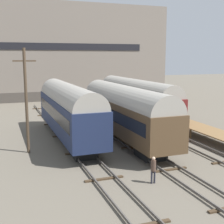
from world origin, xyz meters
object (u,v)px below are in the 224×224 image
at_px(utility_pole, 26,100).
at_px(train_car_navy, 69,109).
at_px(bench, 181,117).
at_px(person_worker, 153,167).
at_px(train_car_maroon, 136,97).
at_px(train_car_brown, 125,110).

bearing_deg(utility_pole, train_car_navy, 33.28).
relative_size(bench, person_worker, 0.81).
distance_m(train_car_maroon, bench, 7.19).
distance_m(train_car_maroon, train_car_brown, 9.53).
distance_m(bench, utility_pole, 16.44).
xyz_separation_m(train_car_brown, bench, (7.15, 1.53, -1.45)).
xyz_separation_m(train_car_navy, bench, (12.02, -0.42, -1.54)).
distance_m(train_car_brown, utility_pole, 9.02).
distance_m(train_car_maroon, person_worker, 19.60).
bearing_deg(bench, utility_pole, -172.14).
bearing_deg(train_car_maroon, train_car_brown, -120.70).
bearing_deg(train_car_brown, bench, 12.09).
distance_m(person_worker, utility_pole, 11.96).
height_order(train_car_navy, train_car_brown, train_car_navy).
bearing_deg(train_car_navy, person_worker, -77.33).
xyz_separation_m(train_car_maroon, person_worker, (-7.04, -18.19, -1.89)).
relative_size(train_car_brown, bench, 11.78).
bearing_deg(train_car_brown, train_car_navy, 158.16).
relative_size(train_car_navy, utility_pole, 1.86).
xyz_separation_m(train_car_brown, utility_pole, (-8.87, -0.68, 1.47)).
height_order(train_car_maroon, bench, train_car_maroon).
distance_m(train_car_navy, bench, 12.13).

